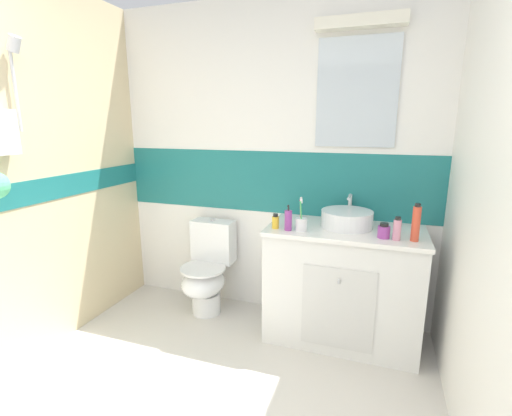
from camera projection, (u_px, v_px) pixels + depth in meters
The scene contains 12 objects.
ground_plane at pixel (208, 404), 2.10m from camera, with size 3.20×3.48×0.04m, color beige.
wall_back_tiled at pixel (273, 162), 2.96m from camera, with size 3.20×0.20×2.50m.
wall_left_shower_alcove at pixel (5, 176), 2.24m from camera, with size 0.28×3.48×2.50m.
vanity_cabinet at pixel (342, 284), 2.65m from camera, with size 1.08×0.58×0.85m.
sink_basin at pixel (347, 218), 2.57m from camera, with size 0.36×0.40×0.21m.
toilet at pixel (207, 271), 3.05m from camera, with size 0.37×0.50×0.78m.
toothbrush_cup at pixel (301, 223), 2.48m from camera, with size 0.08×0.08×0.23m.
soap_dispenser at pixel (288, 220), 2.49m from camera, with size 0.05×0.05×0.18m.
hair_gel_jar at pixel (384, 231), 2.33m from camera, with size 0.08×0.08×0.10m.
lotion_bottle_short at pixel (275, 222), 2.54m from camera, with size 0.05×0.05×0.10m.
deodorant_spray_can at pixel (397, 229), 2.28m from camera, with size 0.05×0.05×0.15m.
shampoo_bottle_tall at pixel (416, 223), 2.25m from camera, with size 0.05×0.05×0.24m.
Camera 1 is at (0.85, -0.40, 1.57)m, focal length 25.49 mm.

